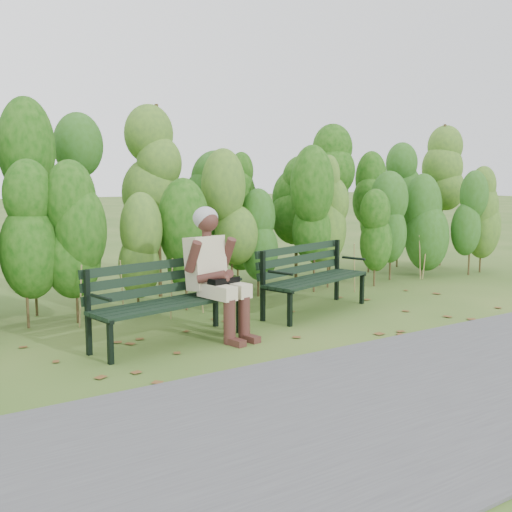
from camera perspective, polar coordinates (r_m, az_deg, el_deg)
ground at (r=6.45m, az=1.70°, el=-6.97°), size 80.00×80.00×0.00m
footpath at (r=4.88m, az=16.87°, el=-12.12°), size 60.00×2.50×0.01m
hedge_band at (r=7.85m, az=-6.02°, el=4.92°), size 11.04×1.67×2.42m
leaf_litter at (r=6.19m, az=2.72°, el=-7.56°), size 5.93×2.22×0.01m
bench_left at (r=5.94m, az=-8.82°, el=-3.71°), size 1.65×0.81×0.79m
bench_right at (r=7.23m, az=5.17°, el=-1.58°), size 1.68×0.96×0.80m
seated_woman at (r=6.07m, az=-3.99°, el=-0.94°), size 0.58×0.86×1.32m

